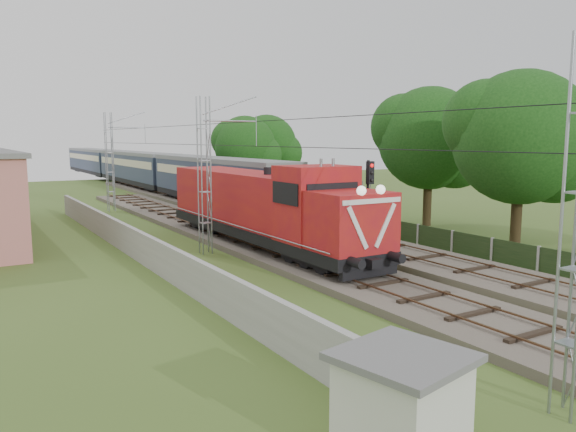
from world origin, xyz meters
TOP-DOWN VIEW (x-y plane):
  - ground at (0.00, 0.00)m, footprint 140.00×140.00m
  - track_main at (0.00, 7.00)m, footprint 4.20×70.00m
  - track_side at (5.00, 20.00)m, footprint 4.20×80.00m
  - catenary at (-2.95, 12.00)m, footprint 3.31×70.00m
  - boundary_wall at (-6.50, 12.00)m, footprint 0.25×40.00m
  - fence at (8.00, 3.00)m, footprint 0.12×32.00m
  - locomotive at (0.00, 11.22)m, footprint 3.19×18.19m
  - coach_rake at (5.00, 52.71)m, footprint 3.19×71.05m
  - signal_post at (2.89, 6.08)m, footprint 0.54×0.42m
  - relay_hut at (-7.40, -7.64)m, footprint 2.49×2.49m
  - tree_a at (11.36, 4.19)m, footprint 7.27×6.92m
  - tree_b at (13.72, 13.03)m, footprint 7.22×6.88m
  - tree_c at (10.65, 34.59)m, footprint 6.26×5.97m
  - tree_d at (14.24, 36.75)m, footprint 6.46×6.15m

SIDE VIEW (x-z plane):
  - ground at x=0.00m, z-range 0.00..0.00m
  - track_main at x=0.00m, z-range -0.04..0.41m
  - track_side at x=5.00m, z-range -0.04..0.41m
  - fence at x=8.00m, z-range 0.00..1.20m
  - boundary_wall at x=-6.50m, z-range 0.00..1.50m
  - relay_hut at x=-7.40m, z-range 0.01..2.17m
  - locomotive at x=0.00m, z-range 0.04..4.66m
  - coach_rake at x=5.00m, z-range 0.78..4.46m
  - signal_post at x=2.89m, z-range 0.91..5.81m
  - catenary at x=-2.95m, z-range 0.05..8.05m
  - tree_c at x=10.65m, z-range 1.00..9.12m
  - tree_d at x=14.24m, z-range 1.03..9.41m
  - tree_b at x=13.72m, z-range 1.16..10.53m
  - tree_a at x=11.36m, z-range 1.17..10.58m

